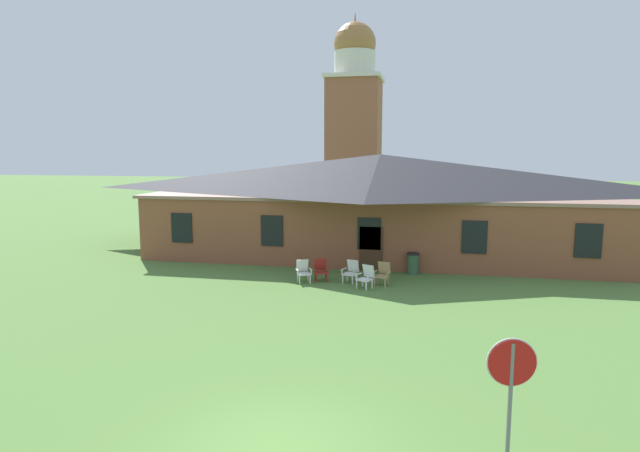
{
  "coord_description": "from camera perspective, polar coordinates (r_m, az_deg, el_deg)",
  "views": [
    {
      "loc": [
        2.65,
        -8.77,
        5.57
      ],
      "look_at": [
        -1.07,
        9.17,
        2.96
      ],
      "focal_mm": 29.4,
      "sensor_mm": 36.0,
      "label": 1
    }
  ],
  "objects": [
    {
      "name": "lawn_chair_by_porch",
      "position": [
        22.58,
        -1.85,
        -4.88
      ],
      "size": [
        0.8,
        0.84,
        0.96
      ],
      "color": "silver",
      "rests_on": "ground"
    },
    {
      "name": "lawn_chair_middle",
      "position": [
        21.64,
        5.04,
        -5.48
      ],
      "size": [
        0.81,
        0.85,
        0.96
      ],
      "color": "white",
      "rests_on": "ground"
    },
    {
      "name": "trash_bin",
      "position": [
        24.39,
        10.08,
        -4.03
      ],
      "size": [
        0.56,
        0.56,
        0.98
      ],
      "color": "#335638",
      "rests_on": "ground"
    },
    {
      "name": "stop_sign",
      "position": [
        9.24,
        20.06,
        -15.86
      ],
      "size": [
        0.8,
        0.17,
        2.66
      ],
      "color": "slate",
      "rests_on": "ground"
    },
    {
      "name": "lawn_chair_near_door",
      "position": [
        22.83,
        0.1,
        -4.73
      ],
      "size": [
        0.75,
        0.81,
        0.96
      ],
      "color": "maroon",
      "rests_on": "ground"
    },
    {
      "name": "lawn_chair_right_end",
      "position": [
        22.27,
        6.85,
        -5.12
      ],
      "size": [
        0.73,
        0.78,
        0.96
      ],
      "color": "tan",
      "rests_on": "ground"
    },
    {
      "name": "brick_building",
      "position": [
        29.4,
        6.5,
        2.57
      ],
      "size": [
        24.63,
        10.4,
        5.43
      ],
      "color": "brown",
      "rests_on": "ground"
    },
    {
      "name": "dome_tower",
      "position": [
        50.17,
        3.74,
        11.2
      ],
      "size": [
        5.18,
        5.18,
        18.22
      ],
      "color": "#93563D",
      "rests_on": "ground"
    },
    {
      "name": "ground_plane",
      "position": [
        10.72,
        -4.74,
        -23.22
      ],
      "size": [
        200.0,
        200.0,
        0.0
      ],
      "primitive_type": "plane",
      "color": "#517A38"
    },
    {
      "name": "lawn_chair_left_end",
      "position": [
        22.57,
        3.42,
        -4.9
      ],
      "size": [
        0.75,
        0.8,
        0.96
      ],
      "color": "silver",
      "rests_on": "ground"
    }
  ]
}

